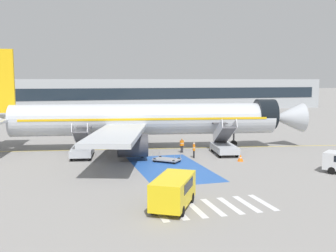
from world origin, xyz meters
name	(u,v)px	position (x,y,z in m)	size (l,w,h in m)	color
ground_plane	(149,149)	(0.00, 0.00, 0.00)	(600.00, 600.00, 0.00)	gray
apron_leadline_yellow	(145,149)	(-0.32, 0.31, 0.00)	(0.20, 74.72, 0.01)	gold
apron_stand_patch_blue	(171,168)	(-0.32, -10.37, 0.00)	(6.30, 12.24, 0.01)	#2856A8
apron_walkway_bar_0	(159,212)	(-4.52, -21.96, 0.00)	(0.44, 3.60, 0.01)	silver
apron_walkway_bar_1	(178,210)	(-3.32, -21.96, 0.00)	(0.44, 3.60, 0.01)	silver
apron_walkway_bar_2	(196,209)	(-2.12, -21.96, 0.00)	(0.44, 3.60, 0.01)	silver
apron_walkway_bar_3	(213,207)	(-0.92, -21.96, 0.00)	(0.44, 3.60, 0.01)	silver
apron_walkway_bar_4	(230,205)	(0.28, -21.96, 0.00)	(0.44, 3.60, 0.01)	silver
apron_walkway_bar_5	(247,204)	(1.48, -21.96, 0.00)	(0.44, 3.60, 0.01)	silver
apron_walkway_bar_6	(263,202)	(2.68, -21.96, 0.00)	(0.44, 3.60, 0.01)	silver
airliner	(139,120)	(-1.03, 0.44, 3.50)	(40.24, 31.45, 11.59)	#B7BCC4
boarding_stairs_forward	(224,145)	(7.27, -5.43, 1.00)	(2.98, 5.48, 4.10)	#ADB2BA
boarding_stairs_aft	(82,148)	(-7.87, -2.82, 0.97)	(2.98, 5.48, 3.86)	#ADB2BA
fuel_tanker	(75,120)	(-7.37, 21.26, 1.66)	(8.73, 2.72, 3.30)	#38383D
service_van_0	(173,189)	(-3.43, -21.37, 1.22)	(4.08, 4.95, 2.02)	yellow
baggage_cart	(167,159)	(0.06, -7.62, 0.26)	(2.94, 2.85, 0.87)	gray
ground_crew_0	(142,148)	(-1.80, -4.71, 1.02)	(0.42, 0.49, 1.76)	black
ground_crew_1	(123,146)	(-3.65, -3.28, 1.08)	(0.41, 0.49, 1.85)	#191E38
ground_crew_2	(182,145)	(3.09, -3.22, 0.92)	(0.47, 0.33, 1.61)	#2D2D33
ground_crew_3	(194,149)	(3.35, -6.47, 0.94)	(0.32, 0.47, 1.64)	black
traffic_cone_0	(240,158)	(7.30, -9.34, 0.34)	(0.62, 0.62, 0.69)	orange
terminal_building	(105,95)	(2.58, 61.28, 4.19)	(125.00, 12.10, 8.37)	#9EA3A8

